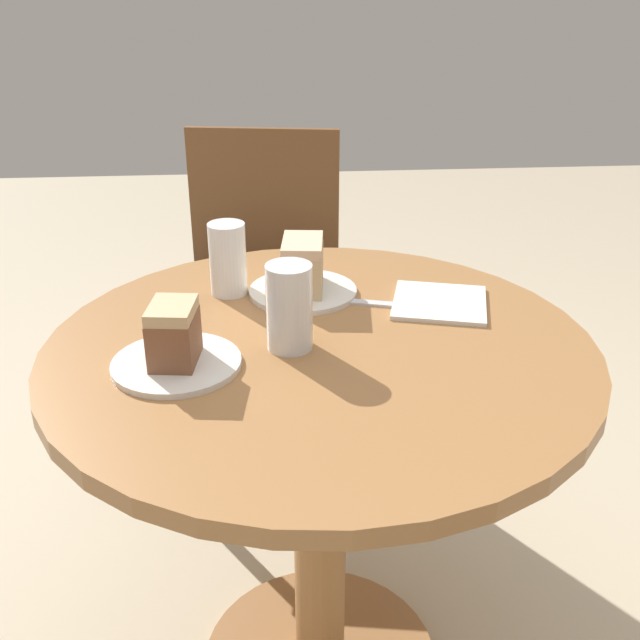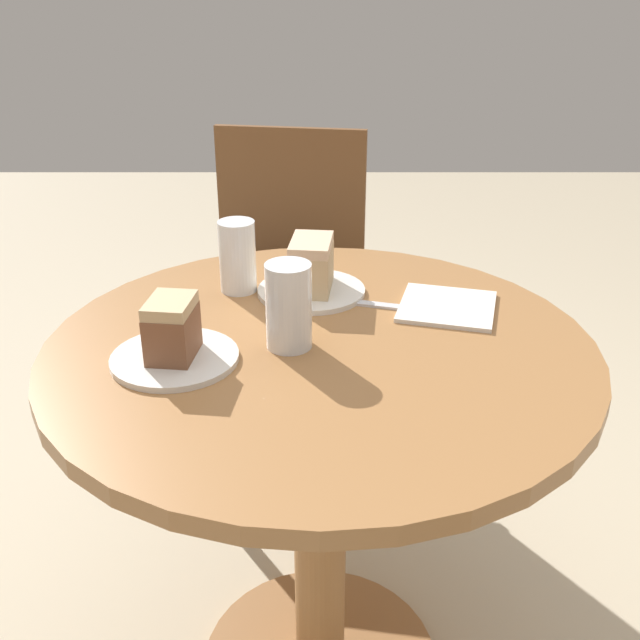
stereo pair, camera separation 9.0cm
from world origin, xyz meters
TOP-DOWN VIEW (x-y plane):
  - table at (0.00, 0.00)m, footprint 0.90×0.90m
  - chair at (-0.10, 0.81)m, footprint 0.50×0.48m
  - plate_near at (-0.02, 0.20)m, footprint 0.20×0.20m
  - plate_far at (-0.23, -0.06)m, footprint 0.20×0.20m
  - cake_slice_near at (-0.02, 0.20)m, footprint 0.09×0.12m
  - cake_slice_far at (-0.23, -0.06)m, footprint 0.08×0.10m
  - glass_lemonade at (-0.05, -0.01)m, footprint 0.07×0.07m
  - glass_water at (-0.15, 0.22)m, footprint 0.07×0.07m
  - napkin_stack at (0.23, 0.13)m, footprint 0.20×0.20m
  - fork at (0.09, 0.14)m, footprint 0.16×0.06m

SIDE VIEW (x-z plane):
  - chair at x=-0.10m, z-range 0.03..0.94m
  - table at x=0.00m, z-range 0.18..0.93m
  - fork at x=0.09m, z-range 0.75..0.75m
  - napkin_stack at x=0.23m, z-range 0.75..0.75m
  - plate_near at x=-0.02m, z-range 0.75..0.76m
  - plate_far at x=-0.23m, z-range 0.75..0.76m
  - cake_slice_far at x=-0.23m, z-range 0.76..0.85m
  - cake_slice_near at x=-0.02m, z-range 0.76..0.85m
  - glass_water at x=-0.15m, z-range 0.74..0.87m
  - glass_lemonade at x=-0.05m, z-range 0.74..0.88m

